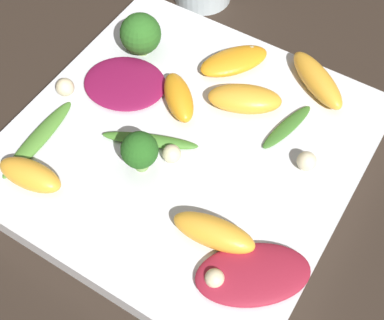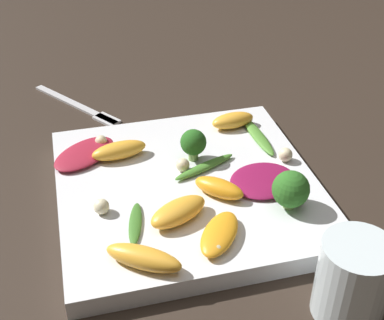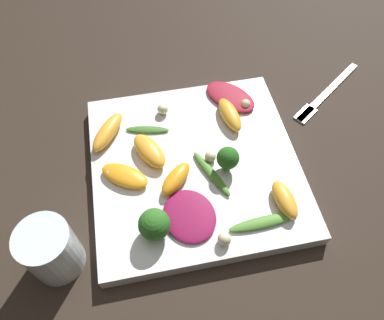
# 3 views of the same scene
# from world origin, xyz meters

# --- Properties ---
(ground_plane) EXTENTS (2.40, 2.40, 0.00)m
(ground_plane) POSITION_xyz_m (0.00, 0.00, 0.00)
(ground_plane) COLOR #2D231C
(plate) EXTENTS (0.30, 0.30, 0.02)m
(plate) POSITION_xyz_m (0.00, 0.00, 0.01)
(plate) COLOR white
(plate) RESTS_ON ground_plane
(drinking_glass) EXTENTS (0.07, 0.07, 0.08)m
(drinking_glass) POSITION_xyz_m (-0.10, 0.20, 0.04)
(drinking_glass) COLOR silver
(drinking_glass) RESTS_ON ground_plane
(fork) EXTENTS (0.12, 0.16, 0.01)m
(fork) POSITION_xyz_m (0.10, -0.24, 0.00)
(fork) COLOR silver
(fork) RESTS_ON ground_plane
(radicchio_leaf_0) EXTENTS (0.09, 0.09, 0.01)m
(radicchio_leaf_0) POSITION_xyz_m (-0.08, 0.02, 0.03)
(radicchio_leaf_0) COLOR maroon
(radicchio_leaf_0) RESTS_ON plate
(radicchio_leaf_1) EXTENTS (0.10, 0.10, 0.01)m
(radicchio_leaf_1) POSITION_xyz_m (0.11, -0.08, 0.03)
(radicchio_leaf_1) COLOR maroon
(radicchio_leaf_1) RESTS_ON plate
(orange_segment_0) EXTENTS (0.08, 0.06, 0.02)m
(orange_segment_0) POSITION_xyz_m (0.03, 0.06, 0.03)
(orange_segment_0) COLOR #FCAD33
(orange_segment_0) RESTS_ON plate
(orange_segment_1) EXTENTS (0.07, 0.04, 0.02)m
(orange_segment_1) POSITION_xyz_m (0.07, -0.07, 0.03)
(orange_segment_1) COLOR #FCAD33
(orange_segment_1) RESTS_ON plate
(orange_segment_2) EXTENTS (0.06, 0.06, 0.02)m
(orange_segment_2) POSITION_xyz_m (-0.03, 0.03, 0.03)
(orange_segment_2) COLOR orange
(orange_segment_2) RESTS_ON plate
(orange_segment_3) EXTENTS (0.07, 0.08, 0.01)m
(orange_segment_3) POSITION_xyz_m (-0.01, 0.10, 0.03)
(orange_segment_3) COLOR orange
(orange_segment_3) RESTS_ON plate
(orange_segment_4) EXTENTS (0.08, 0.06, 0.02)m
(orange_segment_4) POSITION_xyz_m (0.07, 0.12, 0.03)
(orange_segment_4) COLOR #FCAD33
(orange_segment_4) RESTS_ON plate
(orange_segment_5) EXTENTS (0.06, 0.03, 0.02)m
(orange_segment_5) POSITION_xyz_m (-0.09, -0.10, 0.03)
(orange_segment_5) COLOR #FCAD33
(orange_segment_5) RESTS_ON plate
(broccoli_floret_0) EXTENTS (0.04, 0.04, 0.04)m
(broccoli_floret_0) POSITION_xyz_m (-0.10, 0.07, 0.05)
(broccoli_floret_0) COLOR #7A9E51
(broccoli_floret_0) RESTS_ON plate
(broccoli_floret_1) EXTENTS (0.03, 0.03, 0.04)m
(broccoli_floret_1) POSITION_xyz_m (-0.02, -0.04, 0.05)
(broccoli_floret_1) COLOR #84AD5B
(broccoli_floret_1) RESTS_ON plate
(arugula_sprig_0) EXTENTS (0.03, 0.07, 0.01)m
(arugula_sprig_0) POSITION_xyz_m (0.07, 0.06, 0.03)
(arugula_sprig_0) COLOR #3D7528
(arugula_sprig_0) RESTS_ON plate
(arugula_sprig_1) EXTENTS (0.09, 0.05, 0.01)m
(arugula_sprig_1) POSITION_xyz_m (-0.03, -0.02, 0.03)
(arugula_sprig_1) COLOR #47842D
(arugula_sprig_1) RESTS_ON plate
(arugula_sprig_2) EXTENTS (0.02, 0.10, 0.01)m
(arugula_sprig_2) POSITION_xyz_m (-0.11, -0.07, 0.03)
(arugula_sprig_2) COLOR #518E33
(arugula_sprig_2) RESTS_ON plate
(macadamia_nut_0) EXTENTS (0.02, 0.02, 0.02)m
(macadamia_nut_0) POSITION_xyz_m (-0.13, -0.01, 0.03)
(macadamia_nut_0) COLOR beige
(macadamia_nut_0) RESTS_ON plate
(macadamia_nut_1) EXTENTS (0.01, 0.01, 0.01)m
(macadamia_nut_1) POSITION_xyz_m (-0.00, 0.12, 0.03)
(macadamia_nut_1) COLOR beige
(macadamia_nut_1) RESTS_ON plate
(macadamia_nut_2) EXTENTS (0.02, 0.02, 0.02)m
(macadamia_nut_2) POSITION_xyz_m (0.10, 0.03, 0.03)
(macadamia_nut_2) COLOR beige
(macadamia_nut_2) RESTS_ON plate
(macadamia_nut_3) EXTENTS (0.02, 0.02, 0.02)m
(macadamia_nut_3) POSITION_xyz_m (0.09, -0.10, 0.03)
(macadamia_nut_3) COLOR beige
(macadamia_nut_3) RESTS_ON plate
(macadamia_nut_4) EXTENTS (0.01, 0.01, 0.01)m
(macadamia_nut_4) POSITION_xyz_m (-0.11, -0.11, 0.03)
(macadamia_nut_4) COLOR beige
(macadamia_nut_4) RESTS_ON plate
(macadamia_nut_5) EXTENTS (0.02, 0.02, 0.02)m
(macadamia_nut_5) POSITION_xyz_m (0.00, -0.02, 0.03)
(macadamia_nut_5) COLOR beige
(macadamia_nut_5) RESTS_ON plate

